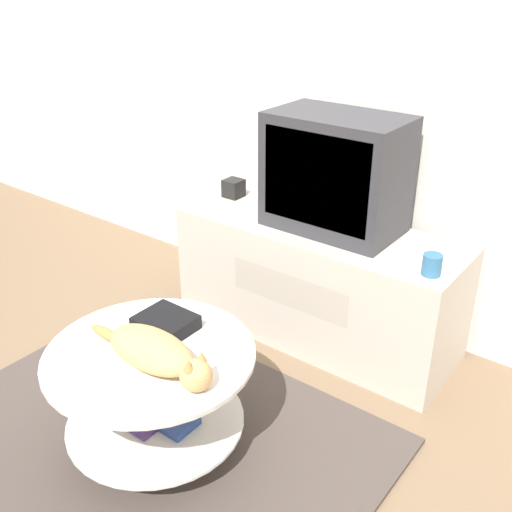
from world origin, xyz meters
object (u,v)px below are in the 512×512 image
Objects in this scene: speaker at (234,188)px; cat at (155,353)px; tv at (336,173)px; dvd_box at (166,323)px.

cat is (0.62, -1.18, -0.11)m from speaker.
dvd_box is at bearing -98.51° from tv.
dvd_box is 0.23m from cat.
cat is (0.14, -0.19, 0.03)m from dvd_box.
dvd_box is at bearing 127.55° from cat.
dvd_box is (0.48, -0.99, -0.14)m from speaker.
speaker is at bearing 115.86° from dvd_box.
tv is 1.19m from cat.
speaker is 0.16× the size of cat.
cat is (-0.01, -1.15, -0.33)m from tv.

